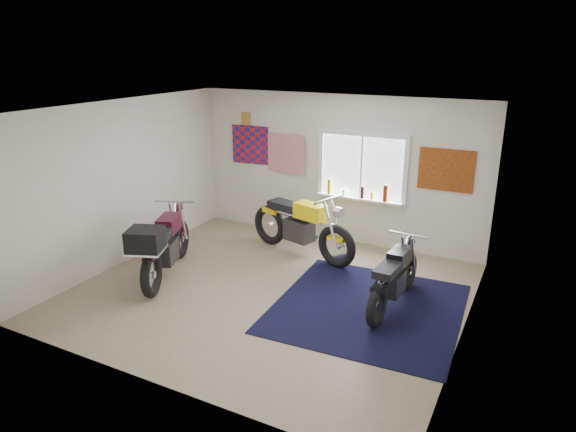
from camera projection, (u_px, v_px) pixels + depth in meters
The scene contains 10 objects.
ground at pixel (271, 291), 7.68m from camera, with size 5.50×5.50×0.00m, color #9E896B.
room_shell at pixel (269, 186), 7.16m from camera, with size 5.50×5.50×5.50m.
navy_rug at pixel (368, 308), 7.19m from camera, with size 2.50×2.60×0.01m, color black.
window_assembly at pixel (362, 171), 9.12m from camera, with size 1.66×0.17×1.26m.
oil_bottles at pixel (363, 191), 9.14m from camera, with size 1.14×0.09×0.30m.
flag_display at pixel (246, 119), 9.92m from camera, with size 1.60×0.10×1.17m.
triumph_poster at pixel (446, 170), 8.44m from camera, with size 0.90×0.03×0.70m, color #A54C14.
yellow_triumph at pixel (301, 227), 8.89m from camera, with size 2.24×0.86×1.15m.
black_chrome_bike at pixel (394, 279), 7.13m from camera, with size 0.56×1.84×0.94m.
maroon_tourer at pixel (162, 246), 7.91m from camera, with size 1.13×2.09×1.09m.
Camera 1 is at (3.40, -6.05, 3.51)m, focal length 32.00 mm.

